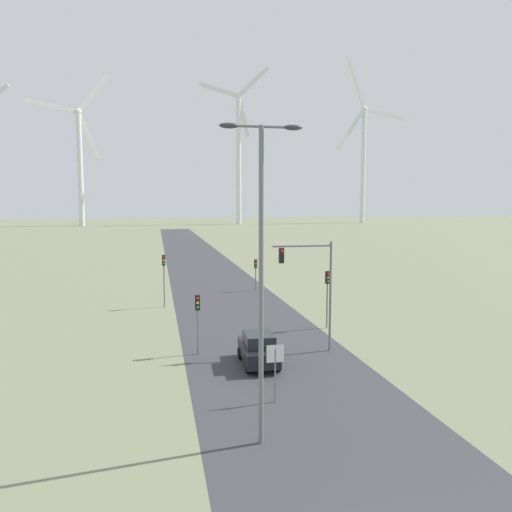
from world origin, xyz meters
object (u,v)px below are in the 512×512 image
object	(u,v)px
traffic_light_post_near_right	(327,287)
traffic_light_post_mid_left	(164,269)
traffic_light_post_near_left	(198,311)
traffic_light_post_mid_right	(256,268)
wind_turbine_center	(239,149)
streetlamp	(261,253)
stop_sign_near	(275,362)
wind_turbine_right	(363,153)
wind_turbine_left	(80,156)
traffic_light_mast_overhead	(312,276)
car_approaching	(258,349)

from	to	relation	value
traffic_light_post_near_right	traffic_light_post_mid_left	distance (m)	15.01
traffic_light_post_near_left	traffic_light_post_near_right	world-z (taller)	traffic_light_post_near_right
traffic_light_post_near_right	traffic_light_post_mid_right	bearing A→B (deg)	97.09
traffic_light_post_near_left	wind_turbine_center	world-z (taller)	wind_turbine_center
traffic_light_post_mid_right	streetlamp	bearing A→B (deg)	-100.95
stop_sign_near	wind_turbine_right	world-z (taller)	wind_turbine_right
traffic_light_post_near_left	wind_turbine_center	bearing A→B (deg)	79.90
wind_turbine_left	traffic_light_post_near_right	bearing A→B (deg)	-76.96
wind_turbine_left	stop_sign_near	bearing A→B (deg)	-79.75
stop_sign_near	traffic_light_post_near_right	distance (m)	14.25
traffic_light_post_near_left	traffic_light_mast_overhead	distance (m)	7.16
streetlamp	traffic_light_post_mid_right	bearing A→B (deg)	79.05
traffic_light_post_mid_right	traffic_light_mast_overhead	xyz separation A→B (m)	(-0.85, -21.55, 2.27)
wind_turbine_left	wind_turbine_right	xyz separation A→B (m)	(124.13, 6.88, 4.22)
traffic_light_post_near_left	traffic_light_post_near_right	bearing A→B (deg)	24.83
stop_sign_near	wind_turbine_center	bearing A→B (deg)	81.11
traffic_light_post_near_left	traffic_light_mast_overhead	xyz separation A→B (m)	(6.81, -0.86, 2.03)
streetlamp	stop_sign_near	world-z (taller)	streetlamp
streetlamp	car_approaching	world-z (taller)	streetlamp
traffic_light_post_mid_left	wind_turbine_left	bearing A→B (deg)	100.07
stop_sign_near	traffic_light_post_mid_right	size ratio (longest dim) A/B	0.82
wind_turbine_center	traffic_light_mast_overhead	bearing A→B (deg)	-98.03
traffic_light_post_near_left	wind_turbine_center	distance (m)	192.32
wind_turbine_right	wind_turbine_left	bearing A→B (deg)	-176.83
stop_sign_near	traffic_light_post_mid_left	world-z (taller)	traffic_light_post_mid_left
car_approaching	wind_turbine_center	world-z (taller)	wind_turbine_center
stop_sign_near	traffic_light_post_near_left	distance (m)	8.49
traffic_light_post_near_right	traffic_light_post_mid_left	world-z (taller)	traffic_light_post_mid_left
traffic_light_post_near_right	traffic_light_post_mid_right	world-z (taller)	traffic_light_post_near_right
stop_sign_near	traffic_light_post_near_left	bearing A→B (deg)	109.53
traffic_light_post_near_left	wind_turbine_center	size ratio (longest dim) A/B	0.05
car_approaching	stop_sign_near	bearing A→B (deg)	-93.46
car_approaching	wind_turbine_left	distance (m)	191.32
traffic_light_post_mid_left	car_approaching	size ratio (longest dim) A/B	1.10
traffic_light_mast_overhead	car_approaching	world-z (taller)	traffic_light_mast_overhead
streetlamp	traffic_light_post_mid_left	bearing A→B (deg)	96.91
wind_turbine_right	streetlamp	bearing A→B (deg)	-114.24
traffic_light_post_mid_left	wind_turbine_right	xyz separation A→B (m)	(94.07, 176.13, 28.91)
traffic_light_post_mid_right	traffic_light_mast_overhead	bearing A→B (deg)	-92.25
traffic_light_post_near_left	wind_turbine_center	xyz separation A→B (m)	(33.33, 187.02, 29.97)
car_approaching	wind_turbine_right	size ratio (longest dim) A/B	0.06
stop_sign_near	wind_turbine_left	world-z (taller)	wind_turbine_left
traffic_light_post_near_left	traffic_light_post_near_right	distance (m)	10.67
traffic_light_post_near_right	wind_turbine_center	world-z (taller)	wind_turbine_center
traffic_light_post_near_right	traffic_light_mast_overhead	bearing A→B (deg)	-118.24
streetlamp	wind_turbine_right	bearing A→B (deg)	65.76
traffic_light_post_mid_right	wind_turbine_right	world-z (taller)	wind_turbine_right
traffic_light_post_mid_left	wind_turbine_center	world-z (taller)	wind_turbine_center
wind_turbine_right	traffic_light_post_near_right	bearing A→B (deg)	-113.98
traffic_light_post_mid_right	car_approaching	distance (m)	23.85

